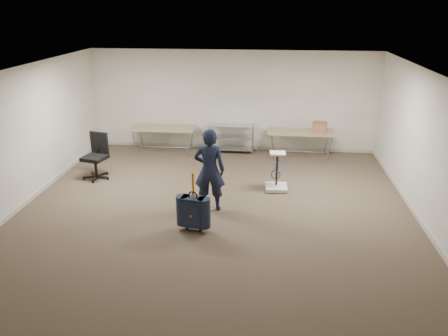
# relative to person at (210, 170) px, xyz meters

# --- Properties ---
(ground) EXTENTS (9.00, 9.00, 0.00)m
(ground) POSITION_rel_person_xyz_m (0.12, -0.48, -0.85)
(ground) COLOR #413327
(ground) RESTS_ON ground
(room_shell) EXTENTS (8.00, 9.00, 9.00)m
(room_shell) POSITION_rel_person_xyz_m (0.12, 0.90, -0.80)
(room_shell) COLOR beige
(room_shell) RESTS_ON ground
(folding_table_left) EXTENTS (1.80, 0.75, 0.73)m
(folding_table_left) POSITION_rel_person_xyz_m (-1.78, 3.47, -0.18)
(folding_table_left) COLOR #8E7A57
(folding_table_left) RESTS_ON ground
(folding_table_right) EXTENTS (1.80, 0.75, 0.73)m
(folding_table_right) POSITION_rel_person_xyz_m (2.02, 3.47, -0.18)
(folding_table_right) COLOR #8E7A57
(folding_table_right) RESTS_ON ground
(wire_shelf) EXTENTS (1.22, 0.47, 0.80)m
(wire_shelf) POSITION_rel_person_xyz_m (0.12, 3.72, -0.41)
(wire_shelf) COLOR silver
(wire_shelf) RESTS_ON ground
(person) EXTENTS (0.63, 0.42, 1.71)m
(person) POSITION_rel_person_xyz_m (0.00, 0.00, 0.00)
(person) COLOR black
(person) RESTS_ON ground
(suitcase) EXTENTS (0.45, 0.31, 1.14)m
(suitcase) POSITION_rel_person_xyz_m (-0.18, -0.96, -0.46)
(suitcase) COLOR black
(suitcase) RESTS_ON ground
(office_chair) EXTENTS (0.66, 0.66, 1.09)m
(office_chair) POSITION_rel_person_xyz_m (-2.95, 1.42, -0.52)
(office_chair) COLOR black
(office_chair) RESTS_ON ground
(equipment_cart) EXTENTS (0.51, 0.51, 0.89)m
(equipment_cart) POSITION_rel_person_xyz_m (1.37, 1.13, -0.62)
(equipment_cart) COLOR beige
(equipment_cart) RESTS_ON ground
(cardboard_box) EXTENTS (0.42, 0.35, 0.28)m
(cardboard_box) POSITION_rel_person_xyz_m (2.50, 3.43, 0.02)
(cardboard_box) COLOR #8F5D42
(cardboard_box) RESTS_ON folding_table_right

